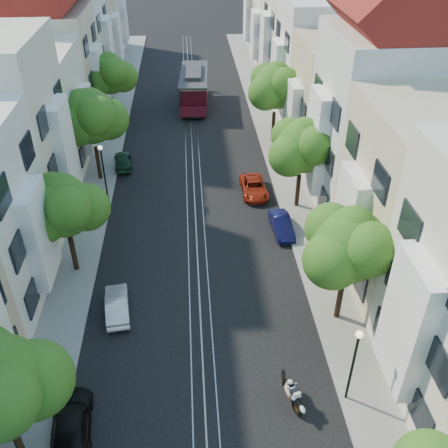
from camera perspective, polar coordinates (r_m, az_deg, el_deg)
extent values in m
plane|color=black|center=(42.09, -3.61, 7.49)|extent=(200.00, 200.00, 0.00)
cube|color=gray|center=(42.71, 6.25, 7.87)|extent=(2.50, 80.00, 0.12)
cube|color=gray|center=(42.66, -13.46, 7.05)|extent=(2.50, 80.00, 0.12)
cube|color=gray|center=(42.09, -4.36, 7.47)|extent=(0.06, 80.00, 0.02)
cube|color=gray|center=(42.09, -3.61, 7.51)|extent=(0.06, 80.00, 0.02)
cube|color=gray|center=(42.09, -2.85, 7.54)|extent=(0.06, 80.00, 0.02)
cube|color=tan|center=(42.09, -3.61, 7.50)|extent=(0.08, 80.00, 0.01)
cube|color=white|center=(21.51, 20.30, -10.59)|extent=(0.90, 3.04, 6.05)
cube|color=beige|center=(28.45, 21.74, 2.12)|extent=(7.00, 8.00, 10.00)
cube|color=white|center=(27.47, 14.20, 0.48)|extent=(0.90, 3.04, 5.50)
cube|color=silver|center=(34.50, 17.04, 10.70)|extent=(7.00, 8.00, 12.00)
cube|color=white|center=(33.74, 10.64, 9.30)|extent=(0.90, 3.04, 6.60)
cube|color=#C6B28C|center=(42.04, 13.20, 13.34)|extent=(7.00, 8.00, 9.00)
cube|color=white|center=(41.37, 7.90, 12.49)|extent=(0.90, 3.04, 4.95)
cube|color=white|center=(49.09, 10.77, 17.61)|extent=(7.00, 8.00, 10.50)
cube|color=white|center=(48.54, 6.12, 16.76)|extent=(0.90, 3.04, 5.78)
cube|color=beige|center=(56.46, 8.87, 20.52)|extent=(7.00, 8.00, 11.50)
cube|color=white|center=(56.00, 4.74, 19.70)|extent=(0.90, 3.04, 6.32)
cube|color=silver|center=(64.31, 7.25, 21.43)|extent=(7.00, 8.00, 9.50)
cube|color=white|center=(63.88, 3.62, 20.83)|extent=(0.90, 3.04, 5.23)
cube|color=beige|center=(71.95, 6.04, 23.11)|extent=(7.00, 8.00, 10.00)
cube|color=white|center=(71.57, 2.75, 22.53)|extent=(0.90, 3.04, 5.50)
cube|color=white|center=(27.42, -20.53, -1.11)|extent=(0.90, 3.04, 5.39)
cube|color=white|center=(33.70, -17.81, 7.98)|extent=(0.90, 3.04, 6.47)
cube|color=silver|center=(41.98, -20.80, 11.84)|extent=(7.00, 8.00, 8.82)
cube|color=white|center=(41.33, -15.47, 11.43)|extent=(0.90, 3.04, 4.85)
cube|color=beige|center=(49.04, -18.82, 16.28)|extent=(7.00, 8.00, 10.29)
cube|color=white|center=(48.51, -14.14, 15.83)|extent=(0.90, 3.04, 5.66)
cube|color=silver|center=(56.42, -17.25, 19.34)|extent=(7.00, 8.00, 11.27)
cube|color=white|center=(55.97, -13.09, 18.87)|extent=(0.90, 3.04, 6.20)
cube|color=#C6B28C|center=(64.27, -15.78, 20.40)|extent=(7.00, 8.00, 9.31)
cube|color=white|center=(63.85, -12.12, 20.11)|extent=(0.90, 3.04, 5.12)
cube|color=white|center=(71.91, -14.77, 22.17)|extent=(7.00, 8.00, 9.80)
cube|color=white|center=(71.55, -11.45, 21.87)|extent=(0.90, 3.04, 5.39)
cylinder|color=black|center=(26.70, 13.06, -8.31)|extent=(0.30, 0.30, 2.45)
sphere|color=#235715|center=(24.52, 14.10, -2.36)|extent=(3.64, 3.64, 3.64)
sphere|color=#235715|center=(25.48, 16.02, -2.27)|extent=(2.91, 2.91, 2.91)
sphere|color=#235715|center=(23.91, 12.28, -4.06)|extent=(2.84, 2.84, 2.84)
sphere|color=#235715|center=(24.12, 14.55, -0.49)|extent=(2.18, 2.18, 2.18)
cylinder|color=black|center=(35.24, 8.42, 3.81)|extent=(0.30, 0.30, 2.38)
sphere|color=#235715|center=(33.66, 8.90, 8.74)|extent=(3.54, 3.54, 3.54)
sphere|color=#235715|center=(34.52, 10.48, 8.52)|extent=(2.83, 2.83, 2.83)
sphere|color=#235715|center=(32.98, 7.48, 7.72)|extent=(2.76, 2.76, 2.76)
sphere|color=#235715|center=(33.39, 9.18, 10.20)|extent=(2.12, 2.12, 2.12)
cylinder|color=black|center=(44.82, 5.65, 11.10)|extent=(0.30, 0.30, 2.52)
sphere|color=#235715|center=(43.53, 5.92, 15.40)|extent=(3.74, 3.74, 3.74)
sphere|color=#235715|center=(44.33, 7.24, 15.12)|extent=(3.00, 3.00, 3.00)
sphere|color=#235715|center=(42.83, 4.76, 14.72)|extent=(2.92, 2.92, 2.92)
sphere|color=#235715|center=(43.36, 6.11, 16.57)|extent=(2.25, 2.25, 2.25)
cylinder|color=black|center=(22.32, -22.39, -22.20)|extent=(0.30, 0.30, 2.45)
sphere|color=#235715|center=(19.90, -20.90, -16.29)|extent=(2.91, 2.91, 2.91)
cylinder|color=black|center=(30.35, -16.82, -3.23)|extent=(0.30, 0.30, 2.27)
sphere|color=#235715|center=(28.57, -17.88, 1.88)|extent=(3.38, 3.38, 3.38)
sphere|color=#235715|center=(28.94, -15.45, 1.86)|extent=(2.70, 2.70, 2.70)
sphere|color=#235715|center=(28.41, -19.88, 0.52)|extent=(2.64, 2.64, 2.64)
sphere|color=#235715|center=(28.18, -17.96, 3.54)|extent=(2.03, 2.03, 2.03)
cylinder|color=black|center=(39.40, -14.18, 6.80)|extent=(0.30, 0.30, 2.62)
sphere|color=#235715|center=(37.88, -14.98, 11.76)|extent=(3.90, 3.90, 3.90)
sphere|color=#235715|center=(38.30, -13.13, 11.63)|extent=(3.12, 3.12, 3.12)
sphere|color=#235715|center=(37.55, -16.51, 10.80)|extent=(3.04, 3.04, 3.04)
sphere|color=#235715|center=(37.63, -15.01, 13.09)|extent=(2.34, 2.34, 2.34)
cylinder|color=black|center=(49.36, -12.47, 12.63)|extent=(0.30, 0.30, 2.38)
sphere|color=#235715|center=(48.25, -12.98, 16.33)|extent=(3.54, 3.54, 3.54)
sphere|color=#235715|center=(48.69, -11.52, 16.18)|extent=(2.83, 2.83, 2.83)
sphere|color=#235715|center=(47.83, -14.20, 15.62)|extent=(2.76, 2.76, 2.76)
sphere|color=#235715|center=(48.07, -12.99, 17.39)|extent=(2.12, 2.12, 2.12)
cylinder|color=black|center=(22.66, 14.44, -15.60)|extent=(0.12, 0.12, 4.00)
sphere|color=#FFF2CC|center=(21.20, 15.22, -12.11)|extent=(0.32, 0.32, 0.32)
cylinder|color=black|center=(36.32, -13.54, 5.64)|extent=(0.12, 0.12, 4.00)
sphere|color=#FFF2CC|center=(35.42, -13.98, 8.47)|extent=(0.32, 0.32, 0.32)
torus|color=black|center=(23.24, 8.34, -20.10)|extent=(0.40, 0.75, 0.75)
torus|color=black|center=(23.37, 6.81, -17.04)|extent=(0.20, 0.74, 0.73)
ellipsoid|color=silver|center=(23.13, 7.65, -18.38)|extent=(0.76, 1.11, 0.85)
ellipsoid|color=silver|center=(22.85, 8.02, -18.49)|extent=(0.54, 0.65, 0.48)
cube|color=black|center=(22.79, 8.56, -19.51)|extent=(0.38, 0.57, 0.34)
cube|color=silver|center=(22.79, 8.07, -18.47)|extent=(0.50, 0.64, 0.28)
sphere|color=black|center=(22.86, 7.66, -17.71)|extent=(0.26, 0.26, 0.26)
cube|color=black|center=(52.94, -3.37, 13.92)|extent=(2.94, 8.76, 0.32)
cube|color=#550E1A|center=(52.50, -3.42, 15.25)|extent=(2.88, 5.53, 2.59)
cube|color=beige|center=(52.19, -3.46, 16.25)|extent=(2.93, 5.59, 0.65)
cube|color=#2D2D30|center=(52.05, -3.48, 16.70)|extent=(3.16, 8.77, 0.19)
cube|color=#2D2D30|center=(51.97, -3.49, 16.99)|extent=(1.77, 4.93, 0.38)
imported|color=#0B0C38|center=(32.86, 6.60, -0.11)|extent=(1.38, 3.37, 1.09)
imported|color=maroon|center=(36.84, 3.45, 4.22)|extent=(1.89, 3.90, 1.07)
imported|color=black|center=(23.12, -17.09, -21.06)|extent=(2.12, 4.22, 1.18)
imported|color=silver|center=(27.43, -12.13, -9.02)|extent=(1.62, 3.49, 1.11)
imported|color=#163722|center=(41.21, -11.47, 7.12)|extent=(1.79, 3.53, 1.15)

